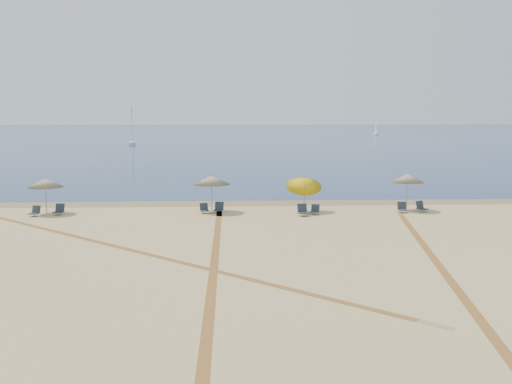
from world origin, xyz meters
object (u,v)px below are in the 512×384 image
umbrella_1 (45,183)px  chair_7 (315,210)px  chair_5 (219,208)px  umbrella_3 (304,182)px  umbrella_4 (407,178)px  chair_4 (204,209)px  chair_2 (35,212)px  umbrella_2 (212,180)px  chair_3 (59,210)px  chair_9 (421,207)px  chair_8 (402,208)px  sailboat_1 (376,129)px  chair_6 (303,211)px  sailboat_0 (132,133)px

umbrella_1 → chair_7: umbrella_1 is taller
chair_5 → umbrella_3: bearing=10.1°
umbrella_1 → umbrella_4: 22.74m
chair_4 → chair_2: bearing=169.3°
umbrella_2 → umbrella_3: umbrella_3 is taller
chair_2 → chair_3: (1.31, 0.41, 0.02)m
umbrella_2 → chair_9: 13.41m
umbrella_2 → chair_2: umbrella_2 is taller
chair_7 → chair_9: 6.96m
chair_8 → umbrella_4: bearing=61.3°
chair_9 → sailboat_1: sailboat_1 is taller
umbrella_3 → chair_2: 16.56m
umbrella_3 → chair_7: (0.57, -1.01, -1.60)m
umbrella_1 → chair_3: umbrella_1 is taller
umbrella_1 → chair_4: (9.78, -0.27, -1.66)m
umbrella_2 → umbrella_3: 5.81m
umbrella_3 → chair_6: 2.10m
chair_5 → chair_7: chair_5 is taller
umbrella_1 → umbrella_3: 16.05m
umbrella_3 → sailboat_1: 155.97m
chair_5 → sailboat_1: bearing=81.8°
chair_3 → chair_8: 21.32m
chair_8 → chair_9: (1.32, 0.28, 0.00)m
umbrella_3 → chair_7: size_ratio=3.49×
chair_7 → chair_8: (5.60, 0.50, 0.02)m
chair_2 → umbrella_4: bearing=16.0°
chair_3 → sailboat_1: bearing=75.7°
umbrella_3 → chair_7: 1.97m
chair_3 → sailboat_0: bearing=104.0°
chair_6 → sailboat_0: bearing=94.8°
sailboat_1 → sailboat_0: bearing=-135.2°
umbrella_2 → sailboat_1: size_ratio=0.36×
chair_3 → sailboat_1: size_ratio=0.11×
umbrella_4 → chair_4: umbrella_4 is taller
chair_8 → sailboat_0: bearing=114.0°
chair_5 → sailboat_1: (49.36, 149.64, 1.71)m
chair_3 → chair_9: (22.64, 0.08, -0.00)m
chair_2 → chair_9: chair_9 is taller
chair_6 → chair_2: bearing=166.6°
chair_3 → chair_7: size_ratio=0.97×
chair_3 → sailboat_0: sailboat_0 is taller
chair_4 → chair_7: (6.83, -0.85, 0.00)m
chair_7 → umbrella_4: bearing=32.3°
umbrella_2 → chair_2: size_ratio=3.34×
chair_3 → umbrella_2: bearing=10.7°
umbrella_2 → chair_5: 1.82m
chair_2 → chair_7: (17.03, -0.29, -0.00)m
chair_4 → chair_5: chair_5 is taller
umbrella_3 → chair_9: bearing=-1.7°
chair_3 → chair_7: (15.72, -0.70, -0.02)m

